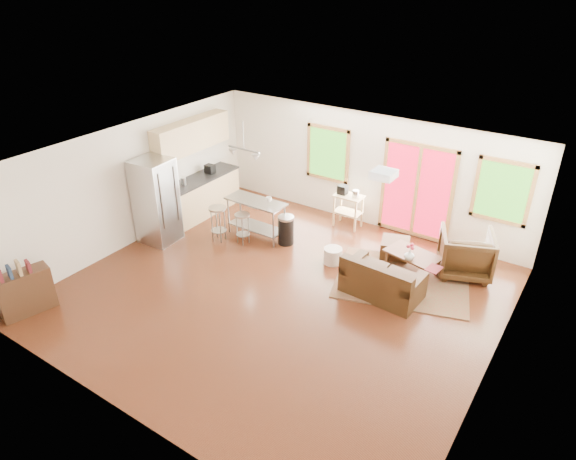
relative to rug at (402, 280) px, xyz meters
The scene contains 28 objects.
floor 2.41m from the rug, 136.29° to the right, with size 7.50×7.00×0.02m, color #3C1B0E.
ceiling 3.54m from the rug, 136.29° to the right, with size 7.50×7.00×0.02m, color white.
back_wall 2.85m from the rug, 133.27° to the left, with size 7.50×0.02×2.60m, color white.
left_wall 5.89m from the rug, 163.18° to the right, with size 0.02×7.00×2.60m, color white.
right_wall 2.92m from the rug, 39.44° to the right, with size 0.02×7.00×2.60m, color white.
front_wall 5.61m from the rug, 108.59° to the right, with size 7.50×0.02×2.60m, color white.
window_left 3.60m from the rug, 146.72° to the left, with size 1.10×0.05×1.30m.
french_doors 2.17m from the rug, 106.70° to the left, with size 1.60×0.05×2.10m.
window_right 2.61m from the rug, 57.15° to the left, with size 1.10×0.05×1.30m.
rug is the anchor object (origin of this frame).
loveseat 0.75m from the rug, 102.26° to the right, with size 1.45×0.88×0.75m.
coffee_table 0.53m from the rug, 88.01° to the left, with size 1.14×0.83×0.41m.
armchair 1.36m from the rug, 46.09° to the left, with size 0.97×0.91×1.00m, color black.
ottoman 0.94m from the rug, 122.80° to the left, with size 0.56×0.56×0.38m, color black.
pouf 1.46m from the rug, behind, with size 0.38×0.38×0.33m, color beige.
vase 0.54m from the rug, 81.95° to the left, with size 0.26×0.27×0.34m.
book 0.70m from the rug, 13.01° to the left, with size 0.24×0.03×0.32m, color maroon.
cabinets 5.31m from the rug, behind, with size 0.64×2.24×2.30m.
refrigerator 5.35m from the rug, 164.50° to the right, with size 0.81×0.77×1.86m.
island 3.47m from the rug, behind, with size 1.37×0.56×0.86m.
cup 3.21m from the rug, behind, with size 0.13×0.10×0.13m, color white.
bar_stool_a 4.09m from the rug, 169.77° to the right, with size 0.44×0.44×0.79m.
bar_stool_b 3.55m from the rug, behind, with size 0.39×0.39×0.70m.
trash_can 2.70m from the rug, behind, with size 0.43×0.43×0.65m.
kitchen_cart 2.52m from the rug, 144.07° to the left, with size 0.65×0.42×0.98m.
bookshelf 6.84m from the rug, 138.22° to the right, with size 0.56×0.95×1.05m.
ceiling_flush 2.74m from the rug, 97.47° to the right, with size 0.35×0.35×0.12m, color white.
pendant_light 4.10m from the rug, behind, with size 0.80×0.18×0.79m.
Camera 1 is at (4.49, -6.44, 5.53)m, focal length 32.00 mm.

